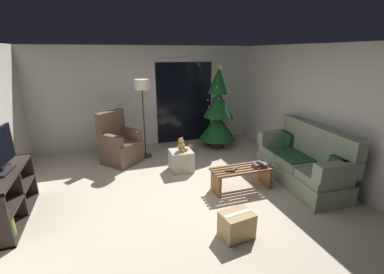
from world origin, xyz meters
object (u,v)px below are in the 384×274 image
Objects in this scene: armchair at (119,145)px; christmas_tree at (218,112)px; couch at (304,162)px; coffee_table at (242,175)px; remote_black at (230,171)px; teddy_bear_honey at (181,145)px; book_stack at (260,165)px; floor_lamp at (142,92)px; teddy_bear_cream_by_tree at (191,150)px; remote_graphite at (234,169)px; media_shelf at (5,200)px; ottoman at (181,161)px; cell_phone at (260,163)px; cardboard_box_taped_mid_floor at (237,225)px.

christmas_tree is at bearing 5.70° from armchair.
couch is 0.96× the size of christmas_tree.
remote_black is at bearing -166.03° from coffee_table.
coffee_table is 1.37m from teddy_bear_honey.
couch reaches higher than book_stack.
teddy_bear_cream_by_tree is at bearing -13.62° from floor_lamp.
remote_black is 0.55× the size of teddy_bear_cream_by_tree.
media_shelf reaches higher than remote_graphite.
armchair is 2.57× the size of ottoman.
floor_lamp reaches higher than remote_graphite.
armchair reaches higher than book_stack.
christmas_tree reaches higher than teddy_bear_cream_by_tree.
remote_graphite is 1.89m from teddy_bear_cream_by_tree.
christmas_tree is 1.73m from teddy_bear_honey.
couch is 2.52m from teddy_bear_cream_by_tree.
book_stack is at bearing -94.14° from christmas_tree.
couch is 4.52× the size of ottoman.
remote_graphite is 3.48m from media_shelf.
remote_black is 1.93m from teddy_bear_cream_by_tree.
teddy_bear_honey is at bearing 17.62° from media_shelf.
armchair is at bearing 176.54° from teddy_bear_cream_by_tree.
christmas_tree is 4.73× the size of ottoman.
floor_lamp is (-1.70, 2.15, 1.06)m from book_stack.
armchair is at bearing 126.33° from cell_phone.
teddy_bear_honey reaches higher than coffee_table.
media_shelf is 3.24m from cardboard_box_taped_mid_floor.
christmas_tree reaches higher than media_shelf.
cell_phone is 3.96m from media_shelf.
teddy_bear_honey is at bearing -53.83° from ottoman.
couch is at bearing -40.52° from floor_lamp.
armchair reaches higher than teddy_bear_honey.
book_stack is 0.19× the size of media_shelf.
book_stack is (0.32, -0.06, 0.17)m from coffee_table.
armchair is at bearing -174.30° from christmas_tree.
floor_lamp is 1.27× the size of media_shelf.
armchair is at bearing 135.32° from coffee_table.
ottoman is (0.58, -1.00, -1.29)m from floor_lamp.
cell_phone is at bearing 174.51° from book_stack.
remote_graphite reaches higher than ottoman.
cardboard_box_taped_mid_floor is at bearing -86.84° from ottoman.
coffee_table is at bearing 169.32° from book_stack.
floor_lamp reaches higher than cardboard_box_taped_mid_floor.
remote_black is (-1.47, 0.05, 0.02)m from couch.
cardboard_box_taped_mid_floor is (-0.98, -1.06, -0.30)m from cell_phone.
cell_phone reaches higher than cardboard_box_taped_mid_floor.
cardboard_box_taped_mid_floor is (-0.68, -1.12, -0.10)m from coffee_table.
remote_black is at bearing 168.39° from cell_phone.
cardboard_box_taped_mid_floor is at bearing -52.76° from remote_graphite.
remote_black is at bearing -62.73° from floor_lamp.
remote_black is 0.55× the size of teddy_bear_honey.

